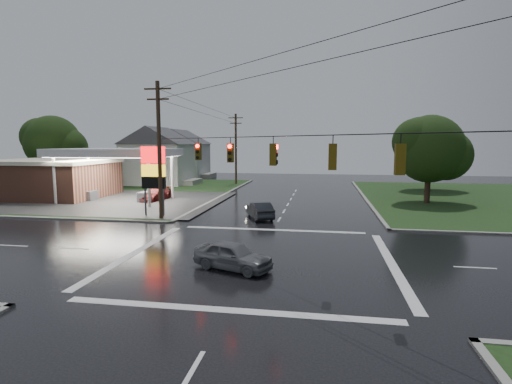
% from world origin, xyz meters
% --- Properties ---
extents(ground, '(120.00, 120.00, 0.00)m').
position_xyz_m(ground, '(0.00, 0.00, 0.00)').
color(ground, black).
rests_on(ground, ground).
extents(grass_nw, '(36.00, 36.00, 0.08)m').
position_xyz_m(grass_nw, '(-26.00, 26.00, 0.04)').
color(grass_nw, '#1D3216').
rests_on(grass_nw, ground).
extents(gas_station, '(26.20, 18.00, 5.60)m').
position_xyz_m(gas_station, '(-25.68, 19.70, 2.55)').
color(gas_station, '#2D2D2D').
rests_on(gas_station, ground).
extents(pylon_sign, '(2.00, 0.35, 6.00)m').
position_xyz_m(pylon_sign, '(-10.50, 10.50, 4.01)').
color(pylon_sign, '#59595E').
rests_on(pylon_sign, ground).
extents(utility_pole_nw, '(2.20, 0.32, 11.00)m').
position_xyz_m(utility_pole_nw, '(-9.50, 9.50, 5.72)').
color(utility_pole_nw, '#382619').
rests_on(utility_pole_nw, ground).
extents(utility_pole_n, '(2.20, 0.32, 10.50)m').
position_xyz_m(utility_pole_n, '(-9.50, 38.00, 5.47)').
color(utility_pole_n, '#382619').
rests_on(utility_pole_n, ground).
extents(traffic_signals, '(26.87, 26.87, 1.47)m').
position_xyz_m(traffic_signals, '(0.02, -0.02, 6.48)').
color(traffic_signals, black).
rests_on(traffic_signals, ground).
extents(house_near, '(11.05, 8.48, 8.60)m').
position_xyz_m(house_near, '(-20.95, 36.00, 4.41)').
color(house_near, silver).
rests_on(house_near, ground).
extents(house_far, '(11.05, 8.48, 8.60)m').
position_xyz_m(house_far, '(-21.95, 48.00, 4.41)').
color(house_far, silver).
rests_on(house_far, ground).
extents(tree_nw_behind, '(8.93, 7.60, 10.00)m').
position_xyz_m(tree_nw_behind, '(-33.84, 29.99, 6.18)').
color(tree_nw_behind, black).
rests_on(tree_nw_behind, ground).
extents(tree_ne_near, '(7.99, 6.80, 8.98)m').
position_xyz_m(tree_ne_near, '(14.14, 21.99, 5.56)').
color(tree_ne_near, black).
rests_on(tree_ne_near, ground).
extents(tree_ne_far, '(8.46, 7.20, 9.80)m').
position_xyz_m(tree_ne_far, '(17.15, 33.99, 6.18)').
color(tree_ne_far, black).
rests_on(tree_ne_far, ground).
extents(car_north, '(2.98, 4.40, 1.37)m').
position_xyz_m(car_north, '(-1.63, 11.22, 0.69)').
color(car_north, black).
rests_on(car_north, ground).
extents(car_crossing, '(4.35, 2.96, 1.38)m').
position_xyz_m(car_crossing, '(-0.86, -2.21, 0.69)').
color(car_crossing, slate).
rests_on(car_crossing, ground).
extents(car_pump, '(2.61, 5.00, 1.38)m').
position_xyz_m(car_pump, '(-14.35, 19.39, 0.69)').
color(car_pump, maroon).
rests_on(car_pump, ground).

